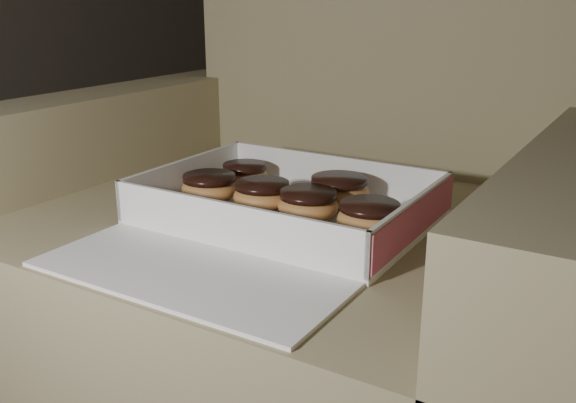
% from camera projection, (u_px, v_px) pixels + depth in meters
% --- Properties ---
extents(floor, '(4.50, 4.50, 0.00)m').
position_uv_depth(floor, '(448.00, 401.00, 1.21)').
color(floor, black).
rests_on(floor, ground).
extents(armchair, '(0.91, 0.77, 0.96)m').
position_uv_depth(armchair, '(307.00, 271.00, 1.05)').
color(armchair, '#8C7D59').
rests_on(armchair, floor).
extents(bakery_box, '(0.38, 0.44, 0.06)m').
position_uv_depth(bakery_box, '(275.00, 220.00, 0.87)').
color(bakery_box, white).
rests_on(bakery_box, armchair).
extents(donut_a, '(0.08, 0.08, 0.04)m').
position_uv_depth(donut_a, '(262.00, 195.00, 0.92)').
color(donut_a, '#DC8E4D').
rests_on(donut_a, bakery_box).
extents(donut_b, '(0.07, 0.07, 0.04)m').
position_uv_depth(donut_b, '(245.00, 174.00, 1.03)').
color(donut_b, '#DC8E4D').
rests_on(donut_b, bakery_box).
extents(donut_c, '(0.08, 0.08, 0.04)m').
position_uv_depth(donut_c, '(369.00, 217.00, 0.83)').
color(donut_c, '#DC8E4D').
rests_on(donut_c, bakery_box).
extents(donut_d, '(0.09, 0.09, 0.04)m').
position_uv_depth(donut_d, '(339.00, 190.00, 0.94)').
color(donut_d, '#DC8E4D').
rests_on(donut_d, bakery_box).
extents(donut_e, '(0.08, 0.08, 0.04)m').
position_uv_depth(donut_e, '(308.00, 204.00, 0.88)').
color(donut_e, '#DC8E4D').
rests_on(donut_e, bakery_box).
extents(donut_f, '(0.08, 0.08, 0.04)m').
position_uv_depth(donut_f, '(210.00, 187.00, 0.96)').
color(donut_f, '#DC8E4D').
rests_on(donut_f, bakery_box).
extents(crumb_a, '(0.01, 0.01, 0.00)m').
position_uv_depth(crumb_a, '(180.00, 228.00, 0.85)').
color(crumb_a, black).
rests_on(crumb_a, bakery_box).
extents(crumb_b, '(0.01, 0.01, 0.00)m').
position_uv_depth(crumb_b, '(275.00, 232.00, 0.84)').
color(crumb_b, black).
rests_on(crumb_b, bakery_box).
extents(crumb_c, '(0.01, 0.01, 0.00)m').
position_uv_depth(crumb_c, '(250.00, 208.00, 0.93)').
color(crumb_c, black).
rests_on(crumb_c, bakery_box).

